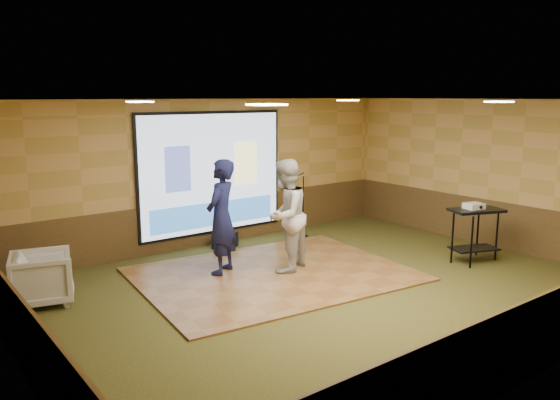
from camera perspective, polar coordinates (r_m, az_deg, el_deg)
ground at (r=8.92m, az=4.57°, el=-9.27°), size 9.00×9.00×0.00m
room_shell at (r=8.43m, az=4.78°, el=4.22°), size 9.04×7.04×3.02m
wainscot_back at (r=11.50m, az=-7.03°, el=-2.23°), size 9.00×0.04×0.95m
wainscot_front at (r=6.76m, az=25.21°, el=-12.75°), size 9.00×0.04×0.95m
wainscot_left at (r=6.83m, az=-25.44°, el=-12.52°), size 0.04×7.00×0.95m
wainscot_right at (r=12.13m, az=20.60°, el=-2.17°), size 0.04×7.00×0.95m
projector_screen at (r=11.28m, az=-7.04°, el=2.68°), size 3.32×0.06×2.52m
downlight_nw at (r=8.71m, az=-14.43°, el=9.91°), size 0.32×0.32×0.02m
downlight_ne at (r=11.20m, az=7.10°, el=10.30°), size 0.32×0.32×0.02m
downlight_sw at (r=5.82m, az=-1.41°, el=9.93°), size 0.32×0.32×0.02m
downlight_se at (r=9.13m, az=21.92°, el=9.50°), size 0.32×0.32×0.02m
dance_floor at (r=9.56m, az=-0.68°, el=-7.74°), size 4.84×3.88×0.03m
player_left at (r=9.38m, az=-6.15°, el=-1.77°), size 0.87×0.80×1.98m
player_right at (r=9.47m, az=0.55°, el=-1.64°), size 1.19×1.10×1.97m
av_table at (r=10.76m, az=19.76°, el=-2.42°), size 0.96×0.50×1.01m
projector at (r=10.68m, az=19.60°, el=-0.59°), size 0.38×0.34×0.11m
mic_stand at (r=11.96m, az=2.21°, el=-1.57°), size 0.57×0.23×1.46m
banquet_chair at (r=8.93m, az=-23.60°, el=-7.48°), size 1.05×1.03×0.79m
duffel_bag at (r=11.23m, az=-5.76°, el=-4.21°), size 0.58×0.50×0.31m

